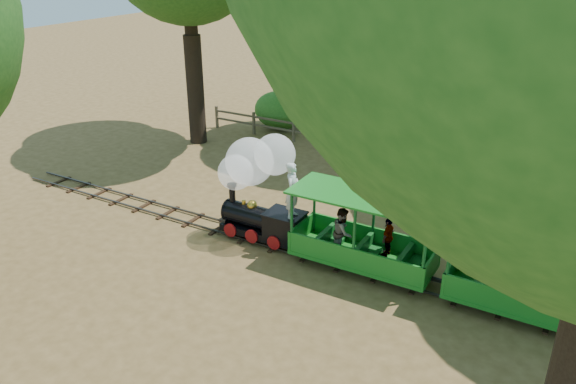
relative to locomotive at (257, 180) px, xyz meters
The scene contains 9 objects.
ground 2.49m from the locomotive, ahead, with size 90.00×90.00×0.00m, color olive.
track 2.44m from the locomotive, ahead, with size 22.00×1.00×0.10m.
locomotive is the anchor object (origin of this frame).
carriage_front 3.32m from the locomotive, ahead, with size 3.79×1.55×1.97m.
carriage_rear 7.24m from the locomotive, ahead, with size 3.79×1.55×1.97m.
fence 8.21m from the locomotive, 77.89° to the left, with size 18.10×0.10×1.00m.
shrub_west 10.41m from the locomotive, 117.07° to the left, with size 2.46×1.89×1.70m, color #2D6B1E.
shrub_mid_w 9.34m from the locomotive, 83.37° to the left, with size 2.49×1.91×1.72m, color #2D6B1E.
shrub_mid_e 11.37m from the locomotive, 54.66° to the left, with size 2.03×1.56×1.41m, color #2D6B1E.
Camera 1 is at (6.07, -11.74, 7.72)m, focal length 35.00 mm.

